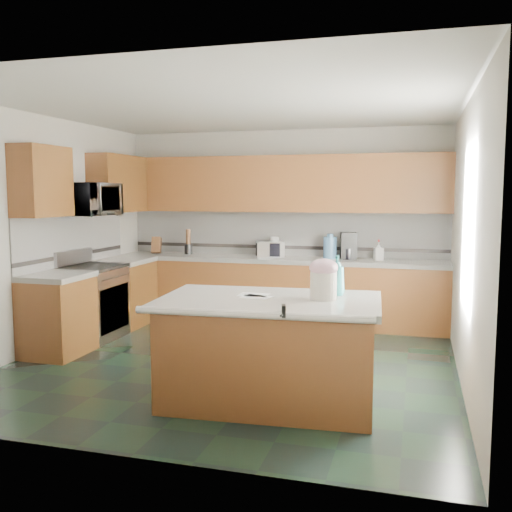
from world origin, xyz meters
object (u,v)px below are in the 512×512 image
(soap_bottle_island, at_px, (337,275))
(coffee_maker, at_px, (349,246))
(treat_jar, at_px, (323,286))
(toaster_oven, at_px, (270,249))
(island_base, at_px, (269,354))
(knife_block, at_px, (156,245))
(island_top, at_px, (270,301))

(soap_bottle_island, distance_m, coffee_maker, 2.81)
(treat_jar, distance_m, coffee_maker, 3.04)
(soap_bottle_island, bearing_deg, toaster_oven, 106.17)
(island_base, bearing_deg, soap_bottle_island, 25.56)
(soap_bottle_island, height_order, coffee_maker, coffee_maker)
(island_base, relative_size, toaster_oven, 4.60)
(knife_block, bearing_deg, island_top, -63.68)
(island_base, height_order, island_top, island_top)
(island_base, xyz_separation_m, treat_jar, (0.45, 0.06, 0.61))
(soap_bottle_island, bearing_deg, treat_jar, -118.13)
(knife_block, bearing_deg, treat_jar, -58.41)
(coffee_maker, bearing_deg, treat_jar, -98.05)
(soap_bottle_island, bearing_deg, knife_block, 128.62)
(island_top, relative_size, treat_jar, 7.96)
(treat_jar, bearing_deg, island_top, -150.99)
(island_base, xyz_separation_m, coffee_maker, (0.31, 3.10, 0.67))
(soap_bottle_island, xyz_separation_m, toaster_oven, (-1.32, 2.77, -0.06))
(island_top, relative_size, knife_block, 7.77)
(treat_jar, bearing_deg, toaster_oven, 133.45)
(island_base, relative_size, knife_block, 7.35)
(island_top, distance_m, toaster_oven, 3.18)
(knife_block, distance_m, coffee_maker, 2.84)
(knife_block, height_order, toaster_oven, knife_block)
(toaster_oven, xyz_separation_m, coffee_maker, (1.09, 0.03, 0.07))
(treat_jar, bearing_deg, island_base, -150.99)
(island_top, distance_m, soap_bottle_island, 0.65)
(soap_bottle_island, bearing_deg, coffee_maker, 85.33)
(treat_jar, relative_size, coffee_maker, 0.64)
(coffee_maker, bearing_deg, island_base, -106.43)
(island_top, bearing_deg, toaster_oven, 100.39)
(knife_block, xyz_separation_m, coffee_maker, (2.84, 0.03, 0.06))
(knife_block, relative_size, toaster_oven, 0.63)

